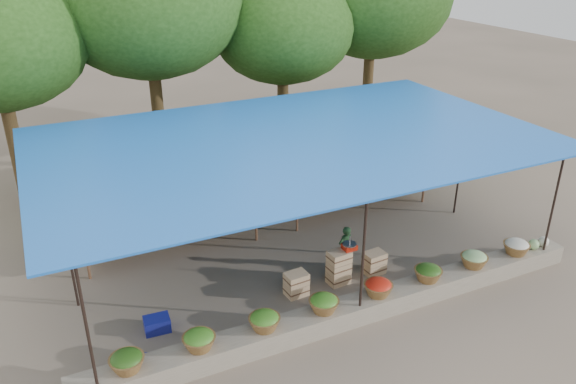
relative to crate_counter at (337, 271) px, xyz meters
name	(u,v)px	position (x,y,z in m)	size (l,w,h in m)	color
ground	(293,252)	(-0.29, 1.55, -0.31)	(60.00, 60.00, 0.00)	brown
stone_curb	(355,310)	(-0.29, -1.20, -0.11)	(10.60, 0.55, 0.40)	#6E6558
stall_canopy	(292,144)	(-0.29, 1.62, 2.36)	(10.80, 6.60, 2.82)	black
produce_baskets	(352,295)	(-0.39, -1.20, 0.25)	(8.98, 0.58, 0.34)	brown
netting_backdrop	(242,158)	(-0.29, 4.70, 0.94)	(10.60, 0.06, 2.50)	#1C4E20
tree_row	(218,12)	(0.21, 7.64, 4.39)	(16.51, 5.50, 7.12)	#352713
fruit_table_left	(171,226)	(-2.79, 2.90, 0.30)	(4.21, 0.95, 0.93)	#47311C
fruit_table_right	(355,188)	(2.21, 2.90, 0.30)	(4.21, 0.95, 0.93)	#47311C
crate_counter	(337,271)	(0.00, 0.00, 0.00)	(2.37, 0.37, 0.77)	tan
weighing_scale	(349,246)	(0.27, 0.00, 0.53)	(0.29, 0.29, 0.31)	red
vendor_seated	(345,248)	(0.45, 0.46, 0.21)	(0.38, 0.25, 1.03)	#18351B
customer_left	(168,209)	(-2.73, 3.33, 0.54)	(0.82, 0.64, 1.70)	slate
customer_mid	(303,171)	(1.29, 4.15, 0.49)	(1.03, 0.59, 1.59)	slate
customer_right	(368,158)	(3.25, 3.92, 0.61)	(1.08, 0.45, 1.85)	slate
blue_crate_front	(140,366)	(-4.36, -0.89, -0.17)	(0.47, 0.34, 0.28)	navy
blue_crate_back	(157,324)	(-3.84, 0.09, -0.17)	(0.48, 0.34, 0.29)	navy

